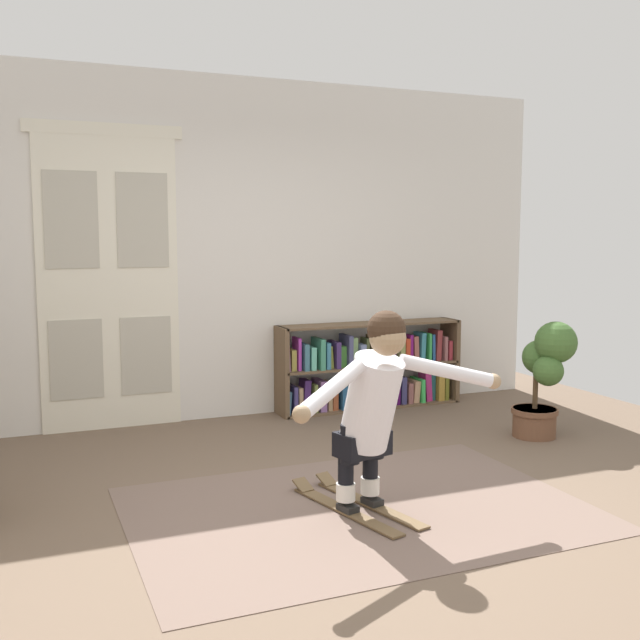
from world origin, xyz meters
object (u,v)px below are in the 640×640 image
bookshelf (370,370)px  potted_plant (545,374)px  skis_pair (354,504)px  person_skier (374,399)px

bookshelf → potted_plant: (0.81, -1.42, 0.16)m
bookshelf → skis_pair: (-1.20, -2.23, -0.32)m
potted_plant → person_skier: person_skier is taller
bookshelf → person_skier: (-1.16, -2.40, 0.33)m
skis_pair → person_skier: size_ratio=0.69×
potted_plant → skis_pair: (-2.01, -0.82, -0.48)m
potted_plant → skis_pair: potted_plant is taller
potted_plant → skis_pair: bearing=-157.9°
bookshelf → skis_pair: bookshelf is taller
potted_plant → person_skier: bearing=-153.6°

